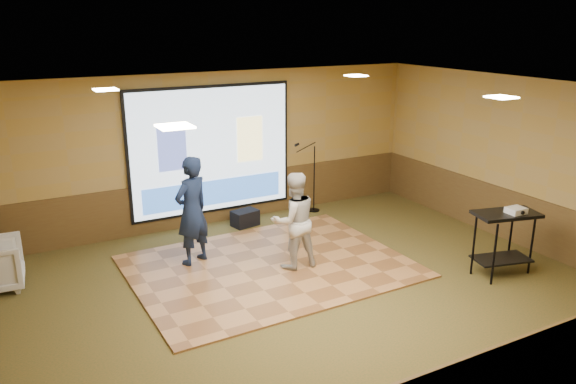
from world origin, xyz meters
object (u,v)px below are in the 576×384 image
player_left (192,211)px  player_right (294,221)px  dance_floor (270,266)px  av_table (505,230)px  duffel_bag (245,218)px  mic_stand (312,189)px  projector_screen (212,152)px  projector (516,210)px

player_left → player_right: size_ratio=1.14×
dance_floor → player_left: (-1.06, 0.73, 0.93)m
av_table → duffel_bag: 4.86m
player_left → mic_stand: player_left is taller
player_left → duffel_bag: player_left is taller
projector_screen → av_table: bearing=-54.2°
player_right → duffel_bag: player_right is taller
player_left → player_right: (1.39, -0.94, -0.11)m
player_left → player_right: 1.68m
projector → duffel_bag: 5.04m
duffel_bag → av_table: bearing=-55.6°
dance_floor → player_right: 0.91m
dance_floor → projector: bearing=-32.5°
mic_stand → player_right: bearing=-125.4°
player_right → projector: (2.93, -1.87, 0.26)m
projector → mic_stand: size_ratio=0.18×
projector → dance_floor: bearing=150.1°
projector_screen → projector: (3.29, -4.52, -0.38)m
player_right → projector: size_ratio=5.77×
player_left → mic_stand: bearing=179.5°
dance_floor → mic_stand: size_ratio=2.89×
dance_floor → duffel_bag: size_ratio=8.77×
projector → duffel_bag: bearing=127.3°
av_table → projector: size_ratio=3.77×
duffel_bag → projector_screen: bearing=136.6°
av_table → projector_screen: bearing=125.8°
projector_screen → av_table: size_ratio=3.16×
dance_floor → projector: size_ratio=15.88×
dance_floor → player_right: bearing=-32.3°
player_right → dance_floor: bearing=-28.8°
mic_stand → duffel_bag: mic_stand is taller
mic_stand → projector_screen: bearing=172.4°
projector_screen → player_left: (-1.03, -1.71, -0.53)m
projector → mic_stand: mic_stand is taller
projector_screen → dance_floor: 2.85m
player_right → projector: 3.48m
projector_screen → projector: bearing=-54.0°
projector_screen → av_table: projector_screen is taller
mic_stand → duffel_bag: size_ratio=3.04×
player_right → duffel_bag: bearing=-89.3°
mic_stand → av_table: bearing=-74.0°
dance_floor → mic_stand: 3.00m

